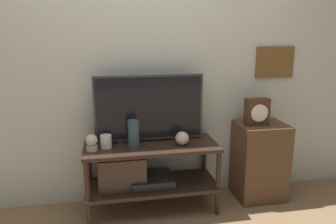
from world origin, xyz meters
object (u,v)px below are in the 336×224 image
object	(u,v)px
vase_round_glass	(182,138)
mantel_clock	(257,112)
television	(149,108)
vase_tall_ceramic	(134,134)
decorative_bust	(92,142)
candle_jar	(106,141)

from	to	relation	value
vase_round_glass	mantel_clock	xyz separation A→B (m)	(0.70, 0.08, 0.18)
television	mantel_clock	xyz separation A→B (m)	(0.95, -0.07, -0.06)
television	mantel_clock	bearing A→B (deg)	-4.12
vase_tall_ceramic	mantel_clock	bearing A→B (deg)	3.15
vase_tall_ceramic	vase_round_glass	bearing A→B (deg)	-2.56
vase_round_glass	mantel_clock	size ratio (longest dim) A/B	0.48
vase_tall_ceramic	mantel_clock	world-z (taller)	mantel_clock
vase_tall_ceramic	decorative_bust	bearing A→B (deg)	-177.52
television	vase_tall_ceramic	world-z (taller)	television
candle_jar	mantel_clock	xyz separation A→B (m)	(1.33, 0.03, 0.18)
candle_jar	decorative_bust	xyz separation A→B (m)	(-0.11, -0.05, 0.02)
candle_jar	television	bearing A→B (deg)	14.40
decorative_bust	vase_round_glass	bearing A→B (deg)	-0.27
television	vase_tall_ceramic	size ratio (longest dim) A/B	4.04
candle_jar	mantel_clock	world-z (taller)	mantel_clock
vase_tall_ceramic	candle_jar	world-z (taller)	vase_tall_ceramic
candle_jar	decorative_bust	distance (m)	0.12
decorative_bust	candle_jar	bearing A→B (deg)	22.91
television	vase_round_glass	bearing A→B (deg)	-30.28
television	decorative_bust	distance (m)	0.56
vase_round_glass	candle_jar	size ratio (longest dim) A/B	1.07
television	decorative_bust	world-z (taller)	television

